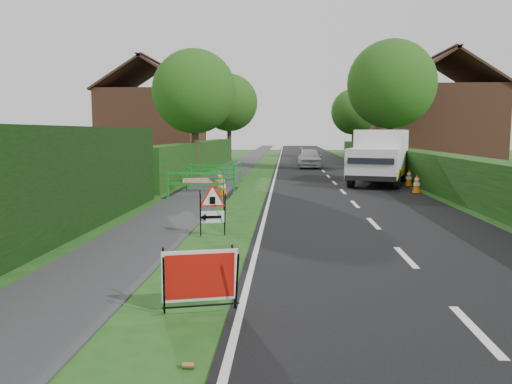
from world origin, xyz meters
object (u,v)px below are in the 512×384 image
object	(u,v)px
triangle_sign	(211,206)
works_van	(380,155)
hatchback_car	(310,158)
red_rect_sign	(200,277)

from	to	relation	value
triangle_sign	works_van	distance (m)	13.41
triangle_sign	works_van	world-z (taller)	works_van
triangle_sign	hatchback_car	xyz separation A→B (m)	(3.25, 22.45, -0.05)
works_van	hatchback_car	xyz separation A→B (m)	(-2.70, 10.45, -0.66)
red_rect_sign	hatchback_car	xyz separation A→B (m)	(2.68, 27.22, 0.18)
works_van	triangle_sign	bearing A→B (deg)	-98.85
red_rect_sign	triangle_sign	distance (m)	4.81
triangle_sign	hatchback_car	bearing A→B (deg)	70.88
triangle_sign	hatchback_car	distance (m)	22.68
hatchback_car	red_rect_sign	bearing A→B (deg)	-95.92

